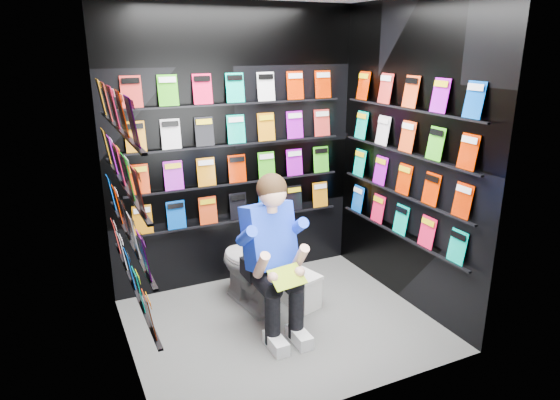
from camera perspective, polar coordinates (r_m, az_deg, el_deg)
name	(u,v)px	position (r m, az deg, el deg)	size (l,w,h in m)	color
floor	(282,324)	(4.28, 0.19, -14.03)	(2.40, 2.40, 0.00)	slate
wall_back	(236,149)	(4.67, -5.10, 5.82)	(2.40, 0.04, 2.60)	black
wall_front	(356,212)	(2.94, 8.64, -1.38)	(2.40, 0.04, 2.60)	black
wall_left	(117,193)	(3.45, -18.11, 0.78)	(0.04, 2.00, 2.60)	black
wall_right	(409,158)	(4.41, 14.49, 4.62)	(0.04, 2.00, 2.60)	black
comics_back	(237,149)	(4.64, -4.98, 5.81)	(2.10, 0.06, 1.37)	red
comics_left	(122,192)	(3.45, -17.62, 0.92)	(0.06, 1.70, 1.37)	red
comics_right	(406,158)	(4.39, 14.19, 4.66)	(0.06, 1.70, 1.37)	red
toilet	(251,265)	(4.44, -3.35, -7.46)	(0.42, 0.75, 0.73)	white
longbox	(299,290)	(4.52, 2.16, -10.19)	(0.21, 0.38, 0.28)	white
longbox_lid	(299,274)	(4.45, 2.19, -8.42)	(0.23, 0.39, 0.03)	white
reader	(268,237)	(3.96, -1.38, -4.23)	(0.53, 0.77, 1.42)	blue
held_comic	(287,277)	(3.75, 0.84, -8.78)	(0.27, 0.01, 0.19)	green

